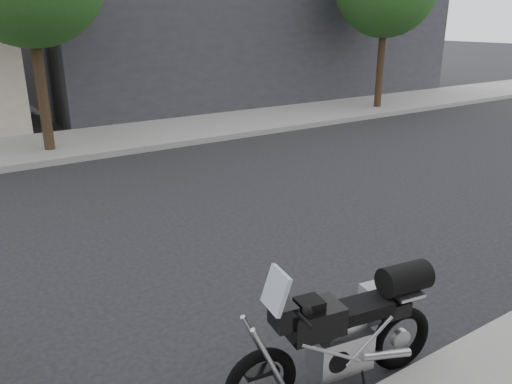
% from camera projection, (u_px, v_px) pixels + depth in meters
% --- Properties ---
extents(ground, '(120.00, 120.00, 0.00)m').
position_uv_depth(ground, '(260.00, 217.00, 8.23)').
color(ground, black).
rests_on(ground, ground).
extents(far_sidewalk, '(44.00, 3.00, 0.15)m').
position_uv_depth(far_sidewalk, '(125.00, 138.00, 13.33)').
color(far_sidewalk, gray).
rests_on(far_sidewalk, ground).
extents(far_building_dark, '(16.00, 11.00, 7.00)m').
position_uv_depth(far_building_dark, '(221.00, 8.00, 21.35)').
color(far_building_dark, '#2B2B30').
rests_on(far_building_dark, ground).
extents(motorcycle, '(2.05, 0.69, 1.30)m').
position_uv_depth(motorcycle, '(349.00, 330.00, 4.31)').
color(motorcycle, black).
rests_on(motorcycle, ground).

